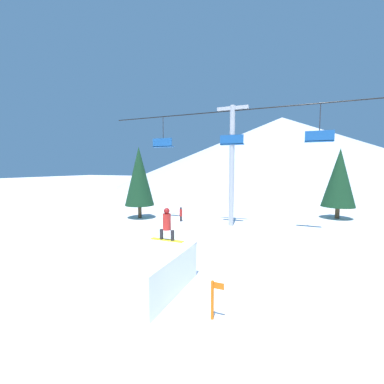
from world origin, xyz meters
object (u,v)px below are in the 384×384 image
(trail_marker, at_px, (213,299))
(distant_skier, at_px, (181,214))
(snow_ramp, at_px, (143,270))
(pine_tree_near, at_px, (139,176))
(snowboarder, at_px, (167,224))

(trail_marker, relative_size, distant_skier, 0.98)
(snow_ramp, xyz_separation_m, distant_skier, (-3.80, 11.57, -0.06))
(snow_ramp, distance_m, pine_tree_near, 14.30)
(snowboarder, distance_m, distant_skier, 10.82)
(snow_ramp, height_order, distant_skier, snow_ramp)
(distant_skier, bearing_deg, pine_tree_near, -179.37)
(snow_ramp, height_order, pine_tree_near, pine_tree_near)
(snowboarder, xyz_separation_m, distant_skier, (-3.98, 9.95, -1.50))
(snow_ramp, xyz_separation_m, pine_tree_near, (-7.90, 11.53, 3.05))
(snow_ramp, bearing_deg, trail_marker, -16.11)
(pine_tree_near, bearing_deg, snow_ramp, -55.57)
(snowboarder, height_order, distant_skier, snowboarder)
(snowboarder, xyz_separation_m, pine_tree_near, (-8.08, 9.91, 1.62))
(pine_tree_near, height_order, trail_marker, pine_tree_near)
(snow_ramp, distance_m, snowboarder, 2.17)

